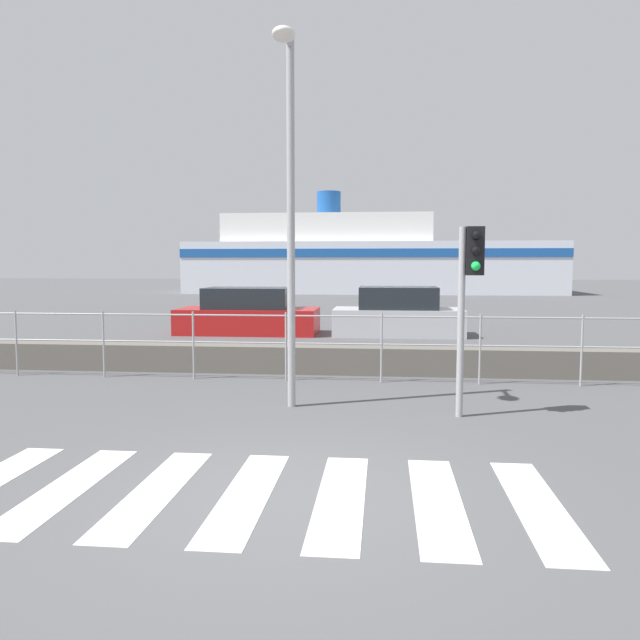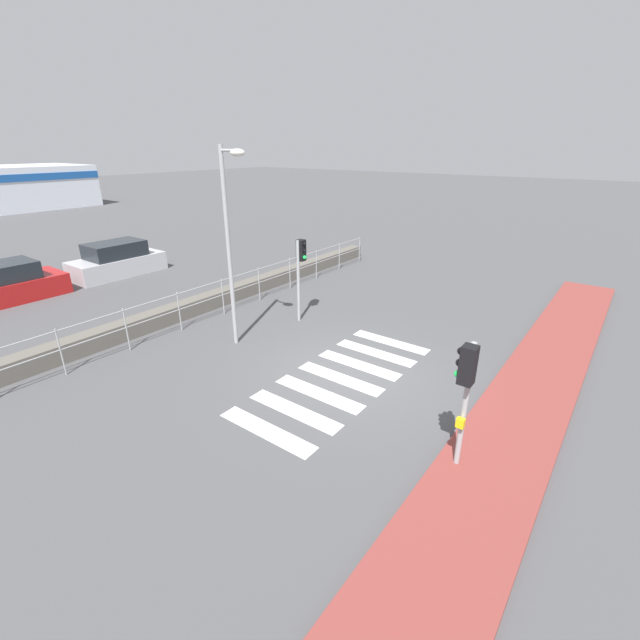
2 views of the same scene
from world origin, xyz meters
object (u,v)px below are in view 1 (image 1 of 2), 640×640
streetlamp (289,178)px  ferry_boat (363,260)px  traffic_light_far (470,278)px  parked_car_red (248,314)px  parked_car_silver (398,315)px

streetlamp → ferry_boat: 38.42m
traffic_light_far → parked_car_red: 11.60m
traffic_light_far → ferry_boat: 38.76m
traffic_light_far → parked_car_silver: 10.28m
streetlamp → parked_car_silver: (1.85, 9.91, -2.82)m
streetlamp → ferry_boat: ferry_boat is taller
traffic_light_far → streetlamp: 2.99m
streetlamp → ferry_boat: size_ratio=0.20×
streetlamp → parked_car_red: bearing=105.9°
ferry_boat → parked_car_red: ferry_boat is taller
parked_car_silver → ferry_boat: bearing=94.1°
traffic_light_far → streetlamp: (-2.61, 0.25, 1.45)m
traffic_light_far → ferry_boat: bearing=94.1°
parked_car_red → streetlamp: bearing=-74.1°
ferry_boat → parked_car_red: 28.68m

